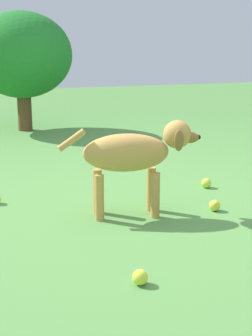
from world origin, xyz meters
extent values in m
plane|color=#548C42|center=(0.00, 0.00, 0.00)|extent=(14.00, 14.00, 0.00)
ellipsoid|color=#C69347|center=(0.09, 0.19, 0.36)|extent=(0.50, 0.26, 0.21)
cylinder|color=#C69347|center=(-0.07, 0.16, 0.13)|extent=(0.05, 0.05, 0.26)
cylinder|color=#C69347|center=(-0.06, 0.28, 0.13)|extent=(0.05, 0.05, 0.26)
cylinder|color=#C69347|center=(0.23, 0.11, 0.13)|extent=(0.05, 0.05, 0.26)
cylinder|color=#C69347|center=(0.25, 0.23, 0.13)|extent=(0.05, 0.05, 0.26)
ellipsoid|color=#C69347|center=(-0.19, 0.24, 0.46)|extent=(0.18, 0.16, 0.16)
ellipsoid|color=olive|center=(-0.26, 0.25, 0.44)|extent=(0.12, 0.09, 0.06)
sphere|color=black|center=(-0.31, 0.26, 0.44)|extent=(0.03, 0.03, 0.03)
ellipsoid|color=olive|center=(-0.20, 0.17, 0.44)|extent=(0.06, 0.04, 0.12)
ellipsoid|color=olive|center=(-0.17, 0.31, 0.44)|extent=(0.06, 0.04, 0.12)
cylinder|color=#C69347|center=(0.38, 0.15, 0.44)|extent=(0.16, 0.06, 0.13)
sphere|color=#D5D83E|center=(-0.43, 0.28, 0.03)|extent=(0.07, 0.07, 0.07)
sphere|color=#D8E53B|center=(0.29, 1.02, 0.03)|extent=(0.07, 0.07, 0.07)
sphere|color=#C5E241|center=(-0.59, -0.16, 0.03)|extent=(0.07, 0.07, 0.07)
cylinder|color=brown|center=(0.32, -2.68, 0.19)|extent=(0.15, 0.15, 0.37)
ellipsoid|color=#1F7528|center=(0.32, -2.68, 0.79)|extent=(1.05, 0.94, 0.89)
camera|label=1|loc=(0.92, 2.84, 1.00)|focal=55.06mm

